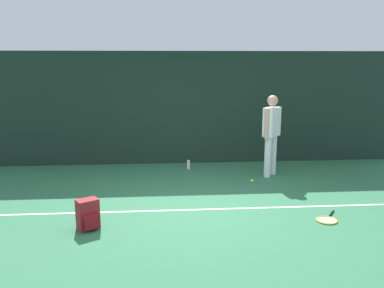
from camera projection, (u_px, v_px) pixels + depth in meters
ground_plane at (194, 208)px, 6.68m from camera, size 12.00×12.00×0.00m
back_fence at (184, 108)px, 9.33m from camera, size 10.00×0.10×2.60m
court_line at (194, 210)px, 6.58m from camera, size 9.00×0.05×0.00m
tennis_player at (271, 131)px, 8.34m from camera, size 0.43×0.44×1.70m
tennis_racket at (327, 220)px, 6.15m from camera, size 0.50×0.60×0.03m
backpack at (88, 215)px, 5.82m from camera, size 0.37×0.37×0.44m
tennis_ball_near_player at (252, 181)px, 8.03m from camera, size 0.07×0.07×0.07m
water_bottle at (189, 165)px, 9.00m from camera, size 0.07×0.07×0.20m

